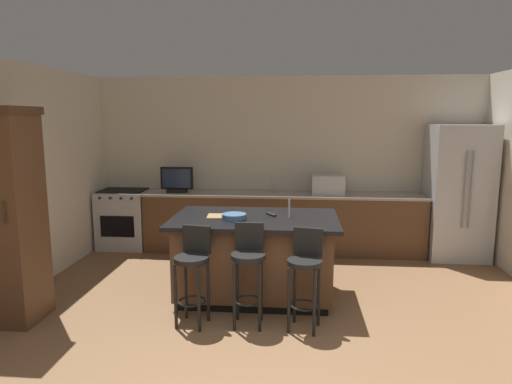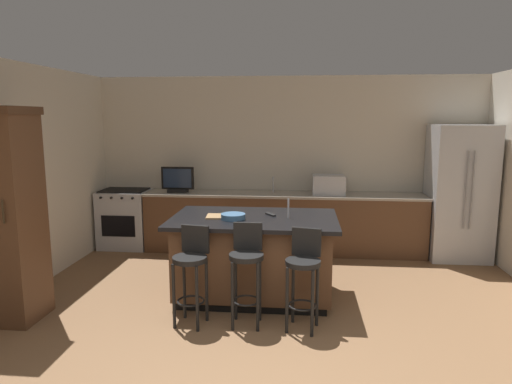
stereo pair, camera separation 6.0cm
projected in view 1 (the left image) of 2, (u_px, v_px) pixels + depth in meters
name	position (u px, v px, depth m)	size (l,w,h in m)	color
wall_back	(286.00, 163.00, 7.26)	(6.47, 0.12, 2.68)	beige
wall_left	(21.00, 179.00, 5.34)	(0.12, 4.86, 2.68)	beige
counter_back	(283.00, 222.00, 7.04)	(4.24, 0.62, 0.91)	brown
kitchen_island	(255.00, 256.00, 5.23)	(1.86, 1.17, 0.94)	black
refrigerator	(458.00, 192.00, 6.66)	(0.84, 0.77, 1.95)	#B7BABF
range_oven	(124.00, 219.00, 7.25)	(0.75, 0.63, 0.93)	#B7BABF
cabinet_tower	(7.00, 212.00, 4.53)	(0.60, 0.59, 2.16)	brown
microwave	(328.00, 185.00, 6.88)	(0.48, 0.36, 0.29)	#B7BABF
tv_monitor	(177.00, 181.00, 7.03)	(0.50, 0.16, 0.39)	black
sink_faucet_back	(272.00, 184.00, 7.06)	(0.02, 0.02, 0.24)	#B2B2B7
sink_faucet_island	(289.00, 208.00, 5.11)	(0.02, 0.02, 0.22)	#B2B2B7
bar_stool_left	(193.00, 267.00, 4.52)	(0.34, 0.36, 0.99)	black
bar_stool_center	(248.00, 265.00, 4.51)	(0.34, 0.34, 1.02)	black
bar_stool_right	(305.00, 270.00, 4.43)	(0.35, 0.37, 0.98)	black
fruit_bowl	(234.00, 217.00, 5.04)	(0.27, 0.27, 0.06)	#3F668C
cell_phone	(241.00, 221.00, 4.93)	(0.07, 0.15, 0.01)	black
tv_remote	(271.00, 214.00, 5.26)	(0.04, 0.17, 0.02)	black
cutting_board	(223.00, 216.00, 5.16)	(0.34, 0.25, 0.02)	#A87F51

